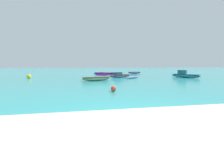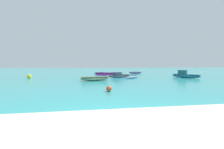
{
  "view_description": "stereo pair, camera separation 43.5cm",
  "coord_description": "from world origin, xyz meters",
  "px_view_note": "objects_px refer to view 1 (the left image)",
  "views": [
    {
      "loc": [
        -1.36,
        -3.42,
        1.45
      ],
      "look_at": [
        2.38,
        17.09,
        0.25
      ],
      "focal_mm": 24.0,
      "sensor_mm": 36.0,
      "label": 1
    },
    {
      "loc": [
        -0.93,
        -3.49,
        1.45
      ],
      "look_at": [
        2.38,
        17.09,
        0.25
      ],
      "focal_mm": 24.0,
      "sensor_mm": 36.0,
      "label": 2
    }
  ],
  "objects_px": {
    "moored_boat_0": "(185,75)",
    "moored_boat_1": "(96,78)",
    "moored_boat_2": "(120,76)",
    "moored_boat_4": "(106,74)",
    "mooring_buoy_1": "(29,76)",
    "moored_boat_3": "(134,73)",
    "mooring_buoy_2": "(113,89)"
  },
  "relations": [
    {
      "from": "moored_boat_2",
      "to": "moored_boat_1",
      "type": "bearing_deg",
      "value": -165.18
    },
    {
      "from": "moored_boat_3",
      "to": "moored_boat_4",
      "type": "distance_m",
      "value": 6.5
    },
    {
      "from": "moored_boat_0",
      "to": "mooring_buoy_1",
      "type": "relative_size",
      "value": 6.47
    },
    {
      "from": "moored_boat_4",
      "to": "mooring_buoy_2",
      "type": "distance_m",
      "value": 15.75
    },
    {
      "from": "moored_boat_2",
      "to": "mooring_buoy_2",
      "type": "relative_size",
      "value": 14.23
    },
    {
      "from": "moored_boat_3",
      "to": "moored_boat_4",
      "type": "relative_size",
      "value": 0.59
    },
    {
      "from": "moored_boat_3",
      "to": "moored_boat_0",
      "type": "bearing_deg",
      "value": -67.33
    },
    {
      "from": "mooring_buoy_2",
      "to": "moored_boat_1",
      "type": "bearing_deg",
      "value": 94.33
    },
    {
      "from": "moored_boat_0",
      "to": "moored_boat_1",
      "type": "relative_size",
      "value": 1.04
    },
    {
      "from": "moored_boat_4",
      "to": "moored_boat_1",
      "type": "bearing_deg",
      "value": -82.52
    },
    {
      "from": "moored_boat_3",
      "to": "mooring_buoy_1",
      "type": "relative_size",
      "value": 4.98
    },
    {
      "from": "moored_boat_0",
      "to": "mooring_buoy_1",
      "type": "bearing_deg",
      "value": -129.36
    },
    {
      "from": "moored_boat_1",
      "to": "mooring_buoy_2",
      "type": "relative_size",
      "value": 9.31
    },
    {
      "from": "moored_boat_2",
      "to": "mooring_buoy_1",
      "type": "relative_size",
      "value": 9.48
    },
    {
      "from": "moored_boat_4",
      "to": "mooring_buoy_1",
      "type": "distance_m",
      "value": 11.1
    },
    {
      "from": "mooring_buoy_2",
      "to": "moored_boat_2",
      "type": "bearing_deg",
      "value": 74.35
    },
    {
      "from": "moored_boat_3",
      "to": "mooring_buoy_2",
      "type": "distance_m",
      "value": 20.04
    },
    {
      "from": "moored_boat_0",
      "to": "moored_boat_2",
      "type": "relative_size",
      "value": 0.68
    },
    {
      "from": "moored_boat_0",
      "to": "moored_boat_4",
      "type": "distance_m",
      "value": 11.53
    },
    {
      "from": "moored_boat_0",
      "to": "mooring_buoy_2",
      "type": "height_order",
      "value": "moored_boat_0"
    },
    {
      "from": "moored_boat_2",
      "to": "moored_boat_4",
      "type": "distance_m",
      "value": 5.86
    },
    {
      "from": "moored_boat_1",
      "to": "moored_boat_4",
      "type": "relative_size",
      "value": 0.74
    },
    {
      "from": "mooring_buoy_1",
      "to": "moored_boat_1",
      "type": "bearing_deg",
      "value": -27.31
    },
    {
      "from": "moored_boat_1",
      "to": "moored_boat_4",
      "type": "height_order",
      "value": "moored_boat_4"
    },
    {
      "from": "moored_boat_0",
      "to": "moored_boat_1",
      "type": "distance_m",
      "value": 11.12
    },
    {
      "from": "moored_boat_4",
      "to": "mooring_buoy_2",
      "type": "bearing_deg",
      "value": -75.41
    },
    {
      "from": "moored_boat_4",
      "to": "mooring_buoy_2",
      "type": "relative_size",
      "value": 12.6
    },
    {
      "from": "moored_boat_0",
      "to": "moored_boat_3",
      "type": "bearing_deg",
      "value": 162.67
    },
    {
      "from": "moored_boat_2",
      "to": "mooring_buoy_2",
      "type": "xyz_separation_m",
      "value": [
        -2.77,
        -9.88,
        -0.06
      ]
    },
    {
      "from": "moored_boat_2",
      "to": "moored_boat_3",
      "type": "relative_size",
      "value": 1.9
    },
    {
      "from": "moored_boat_1",
      "to": "moored_boat_2",
      "type": "bearing_deg",
      "value": 35.43
    },
    {
      "from": "moored_boat_4",
      "to": "mooring_buoy_2",
      "type": "height_order",
      "value": "moored_boat_4"
    }
  ]
}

